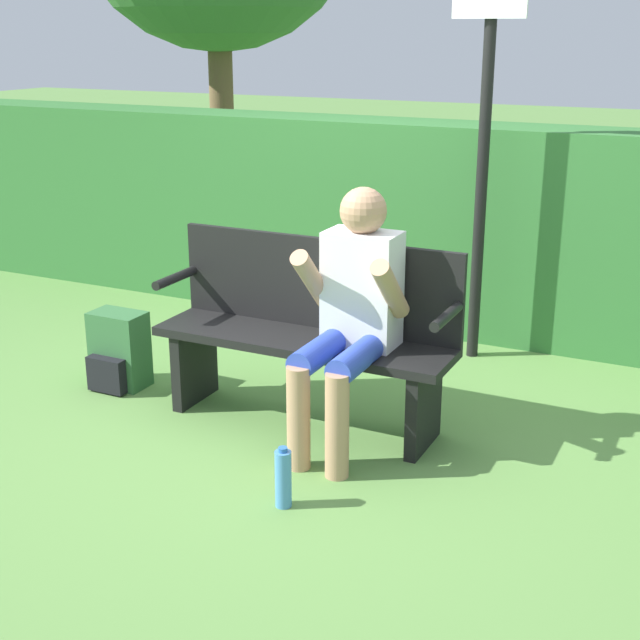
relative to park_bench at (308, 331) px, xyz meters
name	(u,v)px	position (x,y,z in m)	size (l,w,h in m)	color
ground_plane	(303,422)	(0.00, -0.06, -0.49)	(40.00, 40.00, 0.00)	#5B8942
hedge_back	(426,226)	(0.00, 1.77, 0.20)	(12.00, 0.51, 1.37)	#337033
park_bench	(308,331)	(0.00, 0.00, 0.00)	(1.56, 0.41, 0.95)	black
person_seated	(352,308)	(0.31, -0.14, 0.21)	(0.49, 0.66, 1.25)	silver
backpack	(118,352)	(-1.17, -0.08, -0.28)	(0.31, 0.26, 0.44)	#336638
water_bottle	(283,478)	(0.31, -0.86, -0.35)	(0.07, 0.07, 0.28)	#4C8CCC
signpost	(484,137)	(0.50, 1.28, 0.87)	(0.42, 0.09, 2.33)	black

